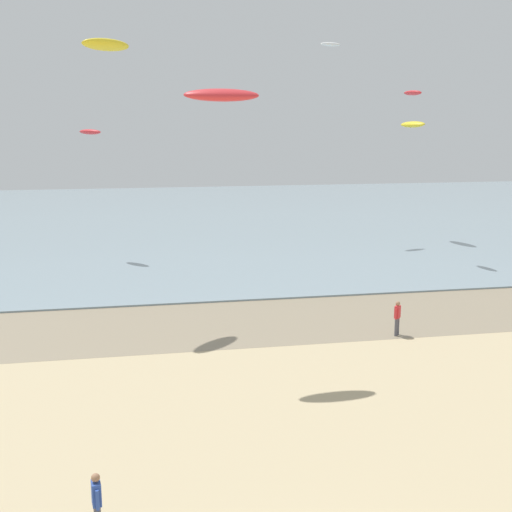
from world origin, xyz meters
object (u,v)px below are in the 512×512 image
kite_aloft_2 (413,124)px  kite_aloft_12 (90,132)px  person_mid_beach (397,317)px  kite_aloft_3 (413,93)px  kite_aloft_4 (222,95)px  kite_aloft_11 (106,45)px  person_left_flank (97,503)px  kite_aloft_1 (331,44)px

kite_aloft_2 → kite_aloft_12: kite_aloft_2 is taller
person_mid_beach → kite_aloft_3: bearing=65.6°
kite_aloft_2 → kite_aloft_3: 9.44m
kite_aloft_4 → kite_aloft_11: kite_aloft_11 is taller
person_left_flank → kite_aloft_11: size_ratio=0.58×
kite_aloft_1 → kite_aloft_12: size_ratio=0.85×
kite_aloft_3 → kite_aloft_11: size_ratio=0.70×
person_mid_beach → kite_aloft_4: size_ratio=0.56×
kite_aloft_1 → kite_aloft_4: kite_aloft_1 is taller
kite_aloft_4 → kite_aloft_11: (-4.61, 7.96, 2.69)m
kite_aloft_2 → kite_aloft_3: size_ratio=1.55×
kite_aloft_3 → kite_aloft_4: size_ratio=0.67×
kite_aloft_11 → kite_aloft_4: bearing=-102.3°
kite_aloft_2 → kite_aloft_4: (-20.57, -28.09, 1.24)m
kite_aloft_1 → kite_aloft_11: size_ratio=0.68×
kite_aloft_1 → kite_aloft_12: (-19.72, -4.35, -7.10)m
kite_aloft_2 → kite_aloft_12: size_ratio=1.35×
person_left_flank → kite_aloft_11: bearing=89.2°
kite_aloft_2 → kite_aloft_11: size_ratio=1.09×
kite_aloft_2 → kite_aloft_11: kite_aloft_11 is taller
kite_aloft_1 → kite_aloft_11: 27.79m
kite_aloft_12 → kite_aloft_11: bearing=146.7°
person_left_flank → kite_aloft_11: kite_aloft_11 is taller
kite_aloft_2 → kite_aloft_4: kite_aloft_4 is taller
kite_aloft_12 → person_mid_beach: bearing=174.7°
person_mid_beach → kite_aloft_1: (4.55, 26.85, 15.68)m
kite_aloft_12 → kite_aloft_3: bearing=-141.3°
person_left_flank → kite_aloft_1: 47.31m
person_left_flank → kite_aloft_12: kite_aloft_12 is taller
person_mid_beach → kite_aloft_11: size_ratio=0.58×
kite_aloft_2 → kite_aloft_4: size_ratio=1.04×
kite_aloft_3 → kite_aloft_12: (-23.16, 4.91, -2.79)m
kite_aloft_2 → kite_aloft_11: bearing=116.8°
kite_aloft_4 → kite_aloft_12: (-6.38, 24.66, -1.76)m
person_left_flank → kite_aloft_11: 23.61m
kite_aloft_1 → kite_aloft_3: 10.78m
person_mid_beach → kite_aloft_2: (11.78, 25.94, 9.09)m
kite_aloft_1 → person_left_flank: bearing=-132.6°
kite_aloft_1 → kite_aloft_4: 32.37m
kite_aloft_1 → kite_aloft_3: (3.44, -9.26, -4.31)m
person_mid_beach → kite_aloft_12: size_ratio=0.72×
kite_aloft_2 → kite_aloft_12: 27.17m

